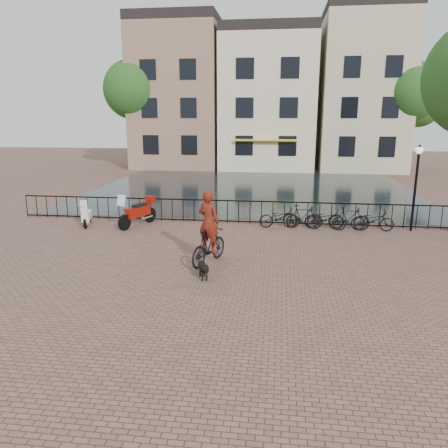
# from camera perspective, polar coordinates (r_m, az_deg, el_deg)

# --- Properties ---
(ground) EXTENTS (100.00, 100.00, 0.00)m
(ground) POSITION_cam_1_polar(r_m,az_deg,el_deg) (11.81, -1.91, -9.21)
(ground) COLOR brown
(ground) RESTS_ON ground
(canal_water) EXTENTS (20.00, 20.00, 0.00)m
(canal_water) POSITION_cam_1_polar(r_m,az_deg,el_deg) (28.44, 3.74, 4.63)
(canal_water) COLOR black
(canal_water) RESTS_ON ground
(railing) EXTENTS (20.00, 0.05, 1.02)m
(railing) POSITION_cam_1_polar(r_m,az_deg,el_deg) (19.24, 1.92, 1.59)
(railing) COLOR black
(railing) RESTS_ON ground
(canal_house_left) EXTENTS (7.50, 9.00, 12.80)m
(canal_house_left) POSITION_cam_1_polar(r_m,az_deg,el_deg) (41.78, -5.66, 16.42)
(canal_house_left) COLOR #906853
(canal_house_left) RESTS_ON ground
(canal_house_mid) EXTENTS (8.00, 9.50, 11.80)m
(canal_house_mid) POSITION_cam_1_polar(r_m,az_deg,el_deg) (40.73, 5.83, 15.77)
(canal_house_mid) COLOR beige
(canal_house_mid) RESTS_ON ground
(canal_house_right) EXTENTS (7.00, 9.00, 13.30)m
(canal_house_right) POSITION_cam_1_polar(r_m,az_deg,el_deg) (41.29, 17.49, 16.24)
(canal_house_right) COLOR #B9AE8A
(canal_house_right) RESTS_ON ground
(tree_far_left) EXTENTS (5.04, 5.04, 9.27)m
(tree_far_left) POSITION_cam_1_polar(r_m,az_deg,el_deg) (39.86, -11.81, 16.79)
(tree_far_left) COLOR black
(tree_far_left) RESTS_ON ground
(tree_far_right) EXTENTS (4.76, 4.76, 8.76)m
(tree_far_right) POSITION_cam_1_polar(r_m,az_deg,el_deg) (39.09, 23.46, 15.46)
(tree_far_right) COLOR black
(tree_far_right) RESTS_ON ground
(lamp_post) EXTENTS (0.30, 0.30, 3.45)m
(lamp_post) POSITION_cam_1_polar(r_m,az_deg,el_deg) (19.22, 23.87, 6.06)
(lamp_post) COLOR black
(lamp_post) RESTS_ON ground
(cyclist) EXTENTS (1.32, 2.11, 2.79)m
(cyclist) POSITION_cam_1_polar(r_m,az_deg,el_deg) (13.85, -2.01, -1.02)
(cyclist) COLOR black
(cyclist) RESTS_ON ground
(dog) EXTENTS (0.54, 0.87, 0.56)m
(dog) POSITION_cam_1_polar(r_m,az_deg,el_deg) (12.80, -2.73, -5.97)
(dog) COLOR black
(dog) RESTS_ON ground
(motorcycle) EXTENTS (1.31, 2.18, 1.54)m
(motorcycle) POSITION_cam_1_polar(r_m,az_deg,el_deg) (19.01, -11.25, 1.99)
(motorcycle) COLOR #9A160B
(motorcycle) RESTS_ON ground
(scooter) EXTENTS (0.71, 1.39, 1.24)m
(scooter) POSITION_cam_1_polar(r_m,az_deg,el_deg) (19.71, -17.49, 1.59)
(scooter) COLOR silver
(scooter) RESTS_ON ground
(parked_bike_0) EXTENTS (1.78, 0.81, 0.90)m
(parked_bike_0) POSITION_cam_1_polar(r_m,az_deg,el_deg) (18.58, 7.28, 0.87)
(parked_bike_0) COLOR black
(parked_bike_0) RESTS_ON ground
(parked_bike_1) EXTENTS (1.70, 0.62, 1.00)m
(parked_bike_1) POSITION_cam_1_polar(r_m,az_deg,el_deg) (18.59, 10.21, 0.92)
(parked_bike_1) COLOR black
(parked_bike_1) RESTS_ON ground
(parked_bike_2) EXTENTS (1.79, 0.85, 0.90)m
(parked_bike_2) POSITION_cam_1_polar(r_m,az_deg,el_deg) (18.68, 13.11, 0.68)
(parked_bike_2) COLOR black
(parked_bike_2) RESTS_ON ground
(parked_bike_3) EXTENTS (1.70, 0.61, 1.00)m
(parked_bike_3) POSITION_cam_1_polar(r_m,az_deg,el_deg) (18.79, 16.00, 0.73)
(parked_bike_3) COLOR black
(parked_bike_3) RESTS_ON ground
(parked_bike_4) EXTENTS (1.75, 0.71, 0.90)m
(parked_bike_4) POSITION_cam_1_polar(r_m,az_deg,el_deg) (18.97, 18.83, 0.49)
(parked_bike_4) COLOR black
(parked_bike_4) RESTS_ON ground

